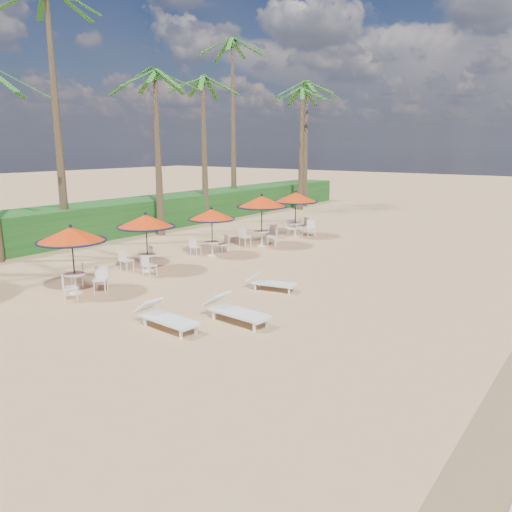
{
  "coord_description": "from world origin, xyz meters",
  "views": [
    {
      "loc": [
        9.4,
        -9.28,
        4.89
      ],
      "look_at": [
        -0.43,
        4.06,
        1.2
      ],
      "focal_mm": 35.0,
      "sensor_mm": 36.0,
      "label": 1
    }
  ],
  "objects_px": {
    "station_0": "(73,243)",
    "lounger_near": "(164,316)",
    "station_1": "(145,228)",
    "station_3": "(262,208)",
    "station_4": "(297,203)",
    "lounger_far": "(269,282)",
    "lounger_mid": "(234,310)",
    "station_2": "(211,219)"
  },
  "relations": [
    {
      "from": "lounger_mid",
      "to": "lounger_far",
      "type": "distance_m",
      "value": 3.35
    },
    {
      "from": "station_4",
      "to": "lounger_mid",
      "type": "relative_size",
      "value": 1.15
    },
    {
      "from": "station_3",
      "to": "lounger_far",
      "type": "distance_m",
      "value": 7.87
    },
    {
      "from": "station_2",
      "to": "station_1",
      "type": "bearing_deg",
      "value": -92.82
    },
    {
      "from": "station_1",
      "to": "station_3",
      "type": "xyz_separation_m",
      "value": [
        0.72,
        6.82,
        0.17
      ]
    },
    {
      "from": "station_3",
      "to": "station_4",
      "type": "distance_m",
      "value": 3.33
    },
    {
      "from": "station_4",
      "to": "lounger_mid",
      "type": "bearing_deg",
      "value": -65.44
    },
    {
      "from": "station_2",
      "to": "station_3",
      "type": "bearing_deg",
      "value": 80.29
    },
    {
      "from": "station_2",
      "to": "station_4",
      "type": "distance_m",
      "value": 6.47
    },
    {
      "from": "lounger_near",
      "to": "lounger_far",
      "type": "height_order",
      "value": "lounger_near"
    },
    {
      "from": "lounger_near",
      "to": "station_0",
      "type": "bearing_deg",
      "value": 177.09
    },
    {
      "from": "station_0",
      "to": "station_2",
      "type": "bearing_deg",
      "value": 91.92
    },
    {
      "from": "station_2",
      "to": "station_4",
      "type": "bearing_deg",
      "value": 85.82
    },
    {
      "from": "station_0",
      "to": "station_1",
      "type": "relative_size",
      "value": 1.0
    },
    {
      "from": "station_1",
      "to": "lounger_mid",
      "type": "distance_m",
      "value": 7.02
    },
    {
      "from": "station_0",
      "to": "lounger_far",
      "type": "distance_m",
      "value": 6.67
    },
    {
      "from": "lounger_mid",
      "to": "lounger_far",
      "type": "height_order",
      "value": "lounger_mid"
    },
    {
      "from": "lounger_near",
      "to": "lounger_far",
      "type": "xyz_separation_m",
      "value": [
        0.19,
        4.72,
        -0.06
      ]
    },
    {
      "from": "station_3",
      "to": "lounger_far",
      "type": "relative_size",
      "value": 1.42
    },
    {
      "from": "station_0",
      "to": "lounger_near",
      "type": "relative_size",
      "value": 1.12
    },
    {
      "from": "station_0",
      "to": "lounger_near",
      "type": "distance_m",
      "value": 5.03
    },
    {
      "from": "station_0",
      "to": "station_2",
      "type": "height_order",
      "value": "station_0"
    },
    {
      "from": "station_4",
      "to": "lounger_far",
      "type": "height_order",
      "value": "station_4"
    },
    {
      "from": "station_2",
      "to": "station_3",
      "type": "xyz_separation_m",
      "value": [
        0.53,
        3.12,
        0.21
      ]
    },
    {
      "from": "station_0",
      "to": "lounger_mid",
      "type": "distance_m",
      "value": 6.24
    },
    {
      "from": "station_1",
      "to": "lounger_mid",
      "type": "xyz_separation_m",
      "value": [
        6.43,
        -2.48,
        -1.37
      ]
    },
    {
      "from": "station_1",
      "to": "station_3",
      "type": "height_order",
      "value": "station_3"
    },
    {
      "from": "station_0",
      "to": "station_1",
      "type": "height_order",
      "value": "station_0"
    },
    {
      "from": "station_2",
      "to": "lounger_far",
      "type": "xyz_separation_m",
      "value": [
        5.23,
        -2.98,
        -1.39
      ]
    },
    {
      "from": "station_1",
      "to": "lounger_near",
      "type": "height_order",
      "value": "station_1"
    },
    {
      "from": "station_1",
      "to": "station_2",
      "type": "relative_size",
      "value": 1.07
    },
    {
      "from": "station_0",
      "to": "lounger_mid",
      "type": "height_order",
      "value": "station_0"
    },
    {
      "from": "lounger_near",
      "to": "lounger_mid",
      "type": "xyz_separation_m",
      "value": [
        1.2,
        1.53,
        0.01
      ]
    },
    {
      "from": "station_0",
      "to": "station_3",
      "type": "xyz_separation_m",
      "value": [
        0.29,
        10.28,
        0.17
      ]
    },
    {
      "from": "station_2",
      "to": "lounger_near",
      "type": "bearing_deg",
      "value": -56.78
    },
    {
      "from": "station_2",
      "to": "lounger_near",
      "type": "height_order",
      "value": "station_2"
    },
    {
      "from": "station_2",
      "to": "lounger_mid",
      "type": "distance_m",
      "value": 8.88
    },
    {
      "from": "station_0",
      "to": "lounger_near",
      "type": "xyz_separation_m",
      "value": [
        4.81,
        -0.54,
        -1.38
      ]
    },
    {
      "from": "lounger_mid",
      "to": "lounger_near",
      "type": "bearing_deg",
      "value": -124.43
    },
    {
      "from": "lounger_mid",
      "to": "lounger_far",
      "type": "xyz_separation_m",
      "value": [
        -1.01,
        3.19,
        -0.07
      ]
    },
    {
      "from": "station_4",
      "to": "lounger_near",
      "type": "relative_size",
      "value": 1.19
    },
    {
      "from": "station_4",
      "to": "lounger_near",
      "type": "bearing_deg",
      "value": -72.09
    }
  ]
}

